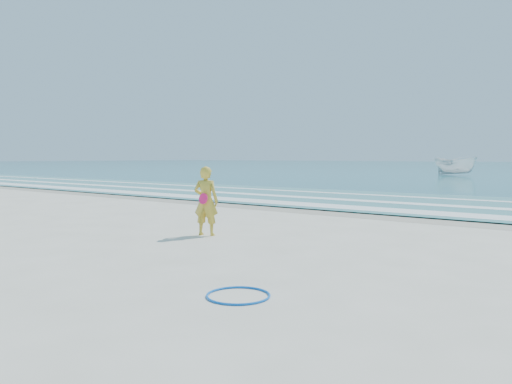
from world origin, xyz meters
The scene contains 9 objects.
ground centered at (0.00, 0.00, 0.00)m, with size 400.00×400.00×0.00m, color silver.
wet_sand centered at (0.00, 9.00, 0.00)m, with size 400.00×2.40×0.00m, color #B2A893.
shallow centered at (0.00, 14.00, 0.04)m, with size 400.00×10.00×0.01m, color #59B7AD.
foam_near centered at (0.00, 10.30, 0.05)m, with size 400.00×1.40×0.01m, color white.
foam_mid centered at (0.00, 13.20, 0.05)m, with size 400.00×0.90×0.01m, color white.
foam_far centered at (0.00, 16.50, 0.05)m, with size 400.00×0.60×0.01m, color white.
hoop centered at (4.19, -1.32, 0.02)m, with size 0.91×0.91×0.03m, color blue.
boat centered at (-6.76, 47.06, 1.04)m, with size 1.94×5.15×1.99m, color white.
woman centered at (0.09, 2.37, 0.86)m, with size 0.73×0.61×1.71m.
Camera 1 is at (8.57, -6.56, 1.95)m, focal length 35.00 mm.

